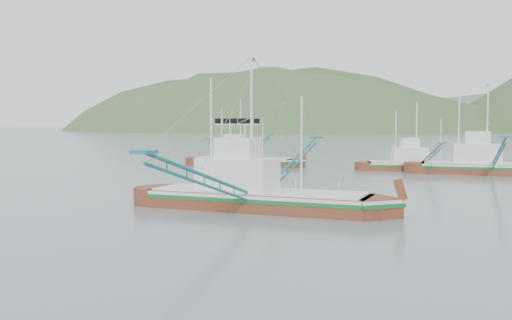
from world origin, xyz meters
The scene contains 6 objects.
ground centered at (0.00, 0.00, 0.00)m, with size 1200.00×1200.00×0.00m, color slate.
main_boat centered at (2.18, 1.80, 1.74)m, with size 16.21×28.65×11.63m.
bg_boat_left centered at (-18.38, 36.31, 1.73)m, with size 14.46×25.18×10.28m.
bg_boat_right centered at (13.81, 39.02, 1.99)m, with size 16.45×28.60×11.69m.
bg_boat_far centered at (5.14, 40.75, 1.94)m, with size 13.39×22.58×9.59m.
headland_left centered at (-180.00, 360.00, 0.00)m, with size 448.00×308.00×210.00m, color #3D5B2F.
Camera 1 is at (21.18, -33.55, 6.15)m, focal length 40.00 mm.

